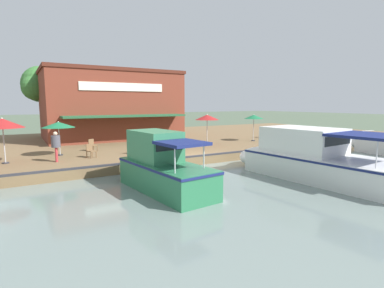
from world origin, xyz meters
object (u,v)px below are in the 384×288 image
object	(u,v)px
patio_umbrella_mid_patio_right	(58,125)
mooring_post	(291,142)
patio_umbrella_far_corner	(254,117)
tree_downstream_bank	(134,92)
patio_umbrella_back_row	(207,117)
tree_behind_restaurant	(39,85)
cafe_chair_under_first_umbrella	(262,133)
cafe_chair_facing_river	(91,150)
person_near_entrance	(56,143)
cafe_chair_beside_entrance	(92,144)
motorboat_second_along	(158,167)
patio_umbrella_near_quay_edge	(2,123)
cafe_chair_back_row_seat	(136,147)
cafe_chair_mid_patio	(158,142)
motorboat_nearest_quay	(309,159)
waterfront_restaurant	(111,105)

from	to	relation	value
patio_umbrella_mid_patio_right	mooring_post	world-z (taller)	patio_umbrella_mid_patio_right
patio_umbrella_far_corner	tree_downstream_bank	distance (m)	14.64
patio_umbrella_back_row	tree_behind_restaurant	distance (m)	18.21
cafe_chair_under_first_umbrella	cafe_chair_facing_river	xyz separation A→B (m)	(2.88, -17.03, 0.00)
patio_umbrella_far_corner	tree_downstream_bank	size ratio (longest dim) A/B	0.33
patio_umbrella_far_corner	person_near_entrance	bearing A→B (deg)	-83.93
cafe_chair_beside_entrance	tree_downstream_bank	size ratio (longest dim) A/B	0.12
cafe_chair_beside_entrance	cafe_chair_facing_river	distance (m)	2.69
patio_umbrella_back_row	cafe_chair_facing_river	bearing A→B (deg)	-82.92
person_near_entrance	mooring_post	world-z (taller)	person_near_entrance
cafe_chair_beside_entrance	motorboat_second_along	bearing A→B (deg)	5.76
person_near_entrance	tree_behind_restaurant	xyz separation A→B (m)	(-15.75, 0.34, 4.05)
patio_umbrella_near_quay_edge	cafe_chair_facing_river	bearing A→B (deg)	83.87
patio_umbrella_near_quay_edge	patio_umbrella_back_row	bearing A→B (deg)	92.80
patio_umbrella_mid_patio_right	tree_behind_restaurant	size ratio (longest dim) A/B	0.31
patio_umbrella_far_corner	cafe_chair_back_row_seat	bearing A→B (deg)	-82.44
cafe_chair_mid_patio	cafe_chair_under_first_umbrella	size ratio (longest dim) A/B	1.00
cafe_chair_under_first_umbrella	tree_downstream_bank	world-z (taller)	tree_downstream_bank
patio_umbrella_far_corner	cafe_chair_facing_river	xyz separation A→B (m)	(1.34, -14.50, -1.68)
patio_umbrella_back_row	mooring_post	world-z (taller)	patio_umbrella_back_row
person_near_entrance	mooring_post	bearing A→B (deg)	81.63
tree_downstream_bank	patio_umbrella_back_row	bearing A→B (deg)	6.33
patio_umbrella_mid_patio_right	mooring_post	distance (m)	16.95
patio_umbrella_mid_patio_right	person_near_entrance	bearing A→B (deg)	-11.06
patio_umbrella_back_row	motorboat_second_along	distance (m)	11.21
patio_umbrella_mid_patio_right	cafe_chair_under_first_umbrella	xyz separation A→B (m)	(-1.06, 18.59, -1.51)
cafe_chair_mid_patio	motorboat_nearest_quay	xyz separation A→B (m)	(10.36, 4.17, -0.04)
mooring_post	tree_behind_restaurant	world-z (taller)	tree_behind_restaurant
cafe_chair_facing_river	mooring_post	bearing A→B (deg)	78.96
patio_umbrella_far_corner	cafe_chair_beside_entrance	size ratio (longest dim) A/B	2.81
patio_umbrella_mid_patio_right	cafe_chair_under_first_umbrella	world-z (taller)	patio_umbrella_mid_patio_right
waterfront_restaurant	patio_umbrella_back_row	distance (m)	10.86
patio_umbrella_mid_patio_right	cafe_chair_facing_river	size ratio (longest dim) A/B	2.61
cafe_chair_mid_patio	motorboat_nearest_quay	world-z (taller)	motorboat_nearest_quay
patio_umbrella_mid_patio_right	motorboat_second_along	size ratio (longest dim) A/B	0.35
motorboat_second_along	motorboat_nearest_quay	distance (m)	8.08
cafe_chair_mid_patio	motorboat_second_along	world-z (taller)	motorboat_second_along
tree_behind_restaurant	person_near_entrance	bearing A→B (deg)	-1.24
patio_umbrella_near_quay_edge	cafe_chair_under_first_umbrella	world-z (taller)	patio_umbrella_near_quay_edge
cafe_chair_back_row_seat	patio_umbrella_mid_patio_right	bearing A→B (deg)	-114.67
cafe_chair_facing_river	patio_umbrella_mid_patio_right	bearing A→B (deg)	-139.59
person_near_entrance	mooring_post	xyz separation A→B (m)	(2.45, 16.64, -0.72)
patio_umbrella_near_quay_edge	tree_downstream_bank	size ratio (longest dim) A/B	0.35
cafe_chair_beside_entrance	cafe_chair_under_first_umbrella	xyz separation A→B (m)	(-0.28, 16.38, 0.00)
patio_umbrella_mid_patio_right	motorboat_second_along	distance (m)	9.21
waterfront_restaurant	motorboat_nearest_quay	distance (m)	20.22
patio_umbrella_far_corner	motorboat_second_along	xyz separation A→B (m)	(8.03, -12.90, -1.70)
cafe_chair_under_first_umbrella	cafe_chair_facing_river	size ratio (longest dim) A/B	1.00
cafe_chair_under_first_umbrella	motorboat_nearest_quay	size ratio (longest dim) A/B	0.09
patio_umbrella_near_quay_edge	tree_behind_restaurant	distance (m)	15.41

